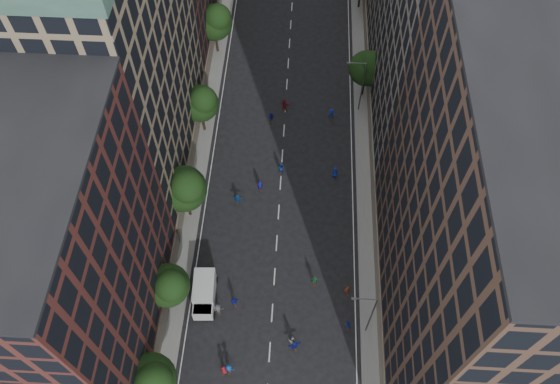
# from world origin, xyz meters

# --- Properties ---
(ground) EXTENTS (240.00, 240.00, 0.00)m
(ground) POSITION_xyz_m (0.00, 40.00, 0.00)
(ground) COLOR black
(ground) RESTS_ON ground
(sidewalk_left) EXTENTS (4.00, 105.00, 0.15)m
(sidewalk_left) POSITION_xyz_m (-12.00, 47.50, 0.07)
(sidewalk_left) COLOR slate
(sidewalk_left) RESTS_ON ground
(sidewalk_right) EXTENTS (4.00, 105.00, 0.15)m
(sidewalk_right) POSITION_xyz_m (12.00, 47.50, 0.07)
(sidewalk_right) COLOR slate
(sidewalk_right) RESTS_ON ground
(bldg_left_a) EXTENTS (14.00, 22.00, 30.00)m
(bldg_left_a) POSITION_xyz_m (-19.00, 11.00, 15.00)
(bldg_left_a) COLOR #4F231E
(bldg_left_a) RESTS_ON ground
(bldg_left_b) EXTENTS (14.00, 26.00, 34.00)m
(bldg_left_b) POSITION_xyz_m (-19.00, 35.00, 17.00)
(bldg_left_b) COLOR #837155
(bldg_left_b) RESTS_ON ground
(bldg_right_a) EXTENTS (14.00, 30.00, 36.00)m
(bldg_right_a) POSITION_xyz_m (19.00, 15.00, 18.00)
(bldg_right_a) COLOR #4D3629
(bldg_right_a) RESTS_ON ground
(bldg_right_b) EXTENTS (14.00, 28.00, 33.00)m
(bldg_right_b) POSITION_xyz_m (19.00, 44.00, 16.50)
(bldg_right_b) COLOR #665D54
(bldg_right_b) RESTS_ON ground
(tree_left_0) EXTENTS (5.20, 5.20, 8.83)m
(tree_left_0) POSITION_xyz_m (-11.01, 3.85, 5.96)
(tree_left_0) COLOR black
(tree_left_0) RESTS_ON ground
(tree_left_1) EXTENTS (4.80, 4.80, 8.21)m
(tree_left_1) POSITION_xyz_m (-11.02, 13.86, 5.55)
(tree_left_1) COLOR black
(tree_left_1) RESTS_ON ground
(tree_left_2) EXTENTS (5.60, 5.60, 9.45)m
(tree_left_2) POSITION_xyz_m (-10.99, 25.83, 6.36)
(tree_left_2) COLOR black
(tree_left_2) RESTS_ON ground
(tree_left_3) EXTENTS (5.00, 5.00, 8.58)m
(tree_left_3) POSITION_xyz_m (-11.02, 39.85, 5.82)
(tree_left_3) COLOR black
(tree_left_3) RESTS_ON ground
(tree_left_4) EXTENTS (5.40, 5.40, 9.08)m
(tree_left_4) POSITION_xyz_m (-11.00, 55.84, 6.10)
(tree_left_4) COLOR black
(tree_left_4) RESTS_ON ground
(tree_right_a) EXTENTS (5.00, 5.00, 8.39)m
(tree_right_a) POSITION_xyz_m (11.38, 47.85, 5.63)
(tree_right_a) COLOR black
(tree_right_a) RESTS_ON ground
(streetlamp_near) EXTENTS (2.64, 0.22, 9.06)m
(streetlamp_near) POSITION_xyz_m (10.37, 12.00, 5.17)
(streetlamp_near) COLOR #595B60
(streetlamp_near) RESTS_ON ground
(streetlamp_far) EXTENTS (2.64, 0.22, 9.06)m
(streetlamp_far) POSITION_xyz_m (10.37, 45.00, 5.17)
(streetlamp_far) COLOR #595B60
(streetlamp_far) RESTS_ON ground
(cargo_van) EXTENTS (2.80, 5.50, 2.86)m
(cargo_van) POSITION_xyz_m (-7.81, 14.83, 1.51)
(cargo_van) COLOR silver
(cargo_van) RESTS_ON ground
(skater_2) EXTENTS (0.86, 0.73, 1.54)m
(skater_2) POSITION_xyz_m (8.50, 12.30, 0.77)
(skater_2) COLOR navy
(skater_2) RESTS_ON ground
(skater_3) EXTENTS (1.14, 0.70, 1.70)m
(skater_3) POSITION_xyz_m (-4.16, 6.70, 0.85)
(skater_3) COLOR navy
(skater_3) RESTS_ON ground
(skater_4) EXTENTS (1.16, 0.80, 1.82)m
(skater_4) POSITION_xyz_m (-4.35, 14.25, 0.91)
(skater_4) COLOR #131AA0
(skater_4) RESTS_ON ground
(skater_5) EXTENTS (1.58, 1.01, 1.63)m
(skater_5) POSITION_xyz_m (2.71, 9.59, 0.81)
(skater_5) COLOR #131B9D
(skater_5) RESTS_ON ground
(skater_6) EXTENTS (0.87, 0.66, 1.60)m
(skater_6) POSITION_xyz_m (-4.72, 6.58, 0.80)
(skater_6) COLOR maroon
(skater_6) RESTS_ON ground
(skater_7) EXTENTS (0.68, 0.58, 1.58)m
(skater_7) POSITION_xyz_m (8.50, 16.42, 0.79)
(skater_7) COLOR maroon
(skater_7) RESTS_ON ground
(skater_8) EXTENTS (0.91, 0.75, 1.73)m
(skater_8) POSITION_xyz_m (2.41, 10.13, 0.87)
(skater_8) COLOR #B0B0AC
(skater_8) RESTS_ON ground
(skater_9) EXTENTS (1.38, 1.00, 1.92)m
(skater_9) POSITION_xyz_m (-6.09, 13.21, 0.96)
(skater_9) COLOR #3F4044
(skater_9) RESTS_ON ground
(skater_10) EXTENTS (1.04, 0.46, 1.75)m
(skater_10) POSITION_xyz_m (4.73, 17.40, 0.87)
(skater_10) COLOR #1F6938
(skater_10) RESTS_ON ground
(skater_11) EXTENTS (1.54, 0.56, 1.64)m
(skater_11) POSITION_xyz_m (-5.34, 28.13, 0.82)
(skater_11) COLOR #1348A1
(skater_11) RESTS_ON ground
(skater_12) EXTENTS (0.99, 0.79, 1.76)m
(skater_12) POSITION_xyz_m (7.14, 32.96, 0.88)
(skater_12) COLOR #1527AC
(skater_12) RESTS_ON ground
(skater_13) EXTENTS (0.78, 0.66, 1.84)m
(skater_13) POSITION_xyz_m (-2.61, 30.33, 0.92)
(skater_13) COLOR #121497
(skater_13) RESTS_ON ground
(skater_14) EXTENTS (1.07, 0.96, 1.82)m
(skater_14) POSITION_xyz_m (-0.03, 33.28, 0.91)
(skater_14) COLOR #123A96
(skater_14) RESTS_ON ground
(skater_15) EXTENTS (1.16, 0.70, 1.76)m
(skater_15) POSITION_xyz_m (6.61, 43.14, 0.88)
(skater_15) COLOR #122A99
(skater_15) RESTS_ON ground
(skater_16) EXTENTS (1.02, 0.62, 1.63)m
(skater_16) POSITION_xyz_m (-1.88, 42.13, 0.81)
(skater_16) COLOR #161ABA
(skater_16) RESTS_ON ground
(skater_17) EXTENTS (1.81, 1.08, 1.86)m
(skater_17) POSITION_xyz_m (-0.10, 44.50, 0.93)
(skater_17) COLOR maroon
(skater_17) RESTS_ON ground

